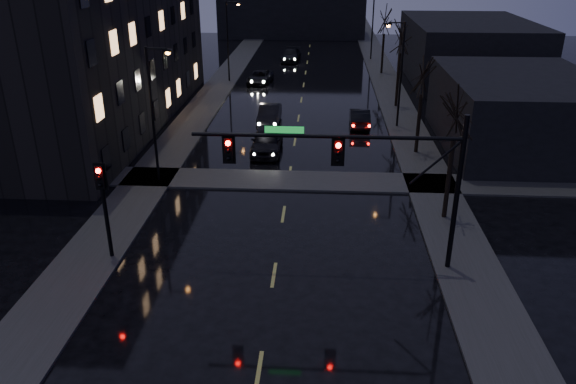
# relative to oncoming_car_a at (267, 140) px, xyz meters

# --- Properties ---
(sidewalk_left) EXTENTS (3.00, 140.00, 0.12)m
(sidewalk_left) POSITION_rel_oncoming_car_a_xyz_m (-6.70, 11.39, -0.79)
(sidewalk_left) COLOR #2D2D2B
(sidewalk_left) RESTS_ON ground
(sidewalk_right) EXTENTS (3.00, 140.00, 0.12)m
(sidewalk_right) POSITION_rel_oncoming_car_a_xyz_m (10.30, 11.39, -0.79)
(sidewalk_right) COLOR #2D2D2B
(sidewalk_right) RESTS_ON ground
(sidewalk_cross) EXTENTS (40.00, 3.00, 0.12)m
(sidewalk_cross) POSITION_rel_oncoming_car_a_xyz_m (1.80, -5.11, -0.79)
(sidewalk_cross) COLOR #2D2D2B
(sidewalk_cross) RESTS_ON ground
(apartment_block) EXTENTS (12.00, 30.00, 12.00)m
(apartment_block) POSITION_rel_oncoming_car_a_xyz_m (-14.70, 6.39, 5.15)
(apartment_block) COLOR black
(apartment_block) RESTS_ON ground
(commercial_right_near) EXTENTS (10.00, 14.00, 5.00)m
(commercial_right_near) POSITION_rel_oncoming_car_a_xyz_m (17.30, 2.39, 1.65)
(commercial_right_near) COLOR black
(commercial_right_near) RESTS_ON ground
(commercial_right_far) EXTENTS (12.00, 18.00, 6.00)m
(commercial_right_far) POSITION_rel_oncoming_car_a_xyz_m (18.80, 24.39, 2.15)
(commercial_right_far) COLOR black
(commercial_right_far) RESTS_ON ground
(far_block) EXTENTS (22.00, 10.00, 8.00)m
(far_block) POSITION_rel_oncoming_car_a_xyz_m (-1.20, 54.39, 3.15)
(far_block) COLOR black
(far_block) RESTS_ON ground
(signal_mast) EXTENTS (11.11, 0.41, 7.00)m
(signal_mast) POSITION_rel_oncoming_car_a_xyz_m (5.65, -14.62, 4.02)
(signal_mast) COLOR black
(signal_mast) RESTS_ON ground
(signal_pole_left) EXTENTS (0.35, 0.41, 4.53)m
(signal_pole_left) POSITION_rel_oncoming_car_a_xyz_m (-5.70, -14.62, 2.16)
(signal_pole_left) COLOR black
(signal_pole_left) RESTS_ON ground
(tree_near) EXTENTS (3.52, 3.52, 8.08)m
(tree_near) POSITION_rel_oncoming_car_a_xyz_m (10.20, -9.61, 5.37)
(tree_near) COLOR black
(tree_near) RESTS_ON ground
(tree_mid_a) EXTENTS (3.30, 3.30, 7.58)m
(tree_mid_a) POSITION_rel_oncoming_car_a_xyz_m (10.20, 0.39, 4.98)
(tree_mid_a) COLOR black
(tree_mid_a) RESTS_ON ground
(tree_mid_b) EXTENTS (3.74, 3.74, 8.59)m
(tree_mid_b) POSITION_rel_oncoming_car_a_xyz_m (10.20, 12.39, 5.76)
(tree_mid_b) COLOR black
(tree_mid_b) RESTS_ON ground
(tree_far) EXTENTS (3.43, 3.43, 7.88)m
(tree_far) POSITION_rel_oncoming_car_a_xyz_m (10.20, 26.39, 5.21)
(tree_far) COLOR black
(tree_far) RESTS_ON ground
(streetlight_l_near) EXTENTS (1.53, 0.28, 8.00)m
(streetlight_l_near) POSITION_rel_oncoming_car_a_xyz_m (-5.78, -5.61, 3.93)
(streetlight_l_near) COLOR black
(streetlight_l_near) RESTS_ON ground
(streetlight_l_far) EXTENTS (1.53, 0.28, 8.00)m
(streetlight_l_far) POSITION_rel_oncoming_car_a_xyz_m (-5.78, 21.39, 3.93)
(streetlight_l_far) COLOR black
(streetlight_l_far) RESTS_ON ground
(streetlight_r_mid) EXTENTS (1.53, 0.28, 8.00)m
(streetlight_r_mid) POSITION_rel_oncoming_car_a_xyz_m (9.38, 6.39, 3.93)
(streetlight_r_mid) COLOR black
(streetlight_r_mid) RESTS_ON ground
(streetlight_r_far) EXTENTS (1.53, 0.28, 8.00)m
(streetlight_r_far) POSITION_rel_oncoming_car_a_xyz_m (9.38, 34.39, 3.93)
(streetlight_r_far) COLOR black
(streetlight_r_far) RESTS_ON ground
(oncoming_car_a) EXTENTS (2.02, 4.99, 1.70)m
(oncoming_car_a) POSITION_rel_oncoming_car_a_xyz_m (0.00, 0.00, 0.00)
(oncoming_car_a) COLOR black
(oncoming_car_a) RESTS_ON ground
(oncoming_car_b) EXTENTS (1.66, 4.55, 1.49)m
(oncoming_car_b) POSITION_rel_oncoming_car_a_xyz_m (-0.44, 6.64, -0.10)
(oncoming_car_b) COLOR black
(oncoming_car_b) RESTS_ON ground
(oncoming_car_c) EXTENTS (2.64, 4.83, 1.28)m
(oncoming_car_c) POSITION_rel_oncoming_car_a_xyz_m (-2.72, 20.89, -0.21)
(oncoming_car_c) COLOR black
(oncoming_car_c) RESTS_ON ground
(oncoming_car_d) EXTENTS (2.47, 5.22, 1.47)m
(oncoming_car_d) POSITION_rel_oncoming_car_a_xyz_m (-0.24, 33.08, -0.11)
(oncoming_car_d) COLOR black
(oncoming_car_d) RESTS_ON ground
(lead_car) EXTENTS (1.56, 4.31, 1.41)m
(lead_car) POSITION_rel_oncoming_car_a_xyz_m (6.68, 6.46, -0.14)
(lead_car) COLOR black
(lead_car) RESTS_ON ground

